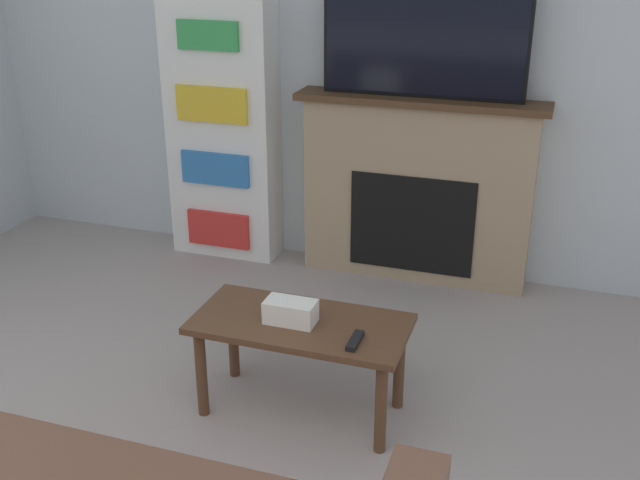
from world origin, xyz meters
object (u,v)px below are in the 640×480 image
at_px(fireplace, 417,189).
at_px(bookshelf, 223,132).
at_px(tv, 424,38).
at_px(coffee_table, 301,336).

distance_m(fireplace, bookshelf, 1.29).
distance_m(tv, bookshelf, 1.42).
bearing_deg(fireplace, bookshelf, -178.98).
bearing_deg(tv, coffee_table, -96.45).
relative_size(fireplace, tv, 1.26).
relative_size(fireplace, coffee_table, 1.57).
xyz_separation_m(tv, coffee_table, (-0.18, -1.56, -1.08)).
xyz_separation_m(coffee_table, bookshelf, (-1.09, 1.56, 0.44)).
bearing_deg(bookshelf, tv, 0.11).
bearing_deg(coffee_table, fireplace, 83.63).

